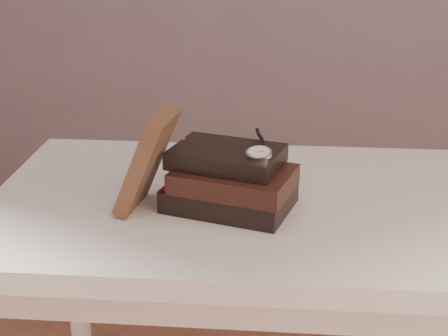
{
  "coord_description": "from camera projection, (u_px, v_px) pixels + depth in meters",
  "views": [
    {
      "loc": [
        0.03,
        -0.77,
        1.25
      ],
      "look_at": [
        -0.06,
        0.31,
        0.82
      ],
      "focal_mm": 52.61,
      "sensor_mm": 36.0,
      "label": 1
    }
  ],
  "objects": [
    {
      "name": "journal",
      "position": [
        147.0,
        161.0,
        1.15
      ],
      "size": [
        0.11,
        0.13,
        0.18
      ],
      "primitive_type": "cube",
      "rotation": [
        0.0,
        0.4,
        -0.15
      ],
      "color": "#432919",
      "rests_on": "table"
    },
    {
      "name": "book_stack",
      "position": [
        230.0,
        181.0,
        1.17
      ],
      "size": [
        0.25,
        0.21,
        0.11
      ],
      "color": "black",
      "rests_on": "table"
    },
    {
      "name": "table",
      "position": [
        256.0,
        242.0,
        1.26
      ],
      "size": [
        1.0,
        0.6,
        0.75
      ],
      "color": "silver",
      "rests_on": "ground"
    },
    {
      "name": "eyeglasses",
      "position": [
        206.0,
        156.0,
        1.26
      ],
      "size": [
        0.12,
        0.13,
        0.04
      ],
      "color": "silver",
      "rests_on": "book_stack"
    },
    {
      "name": "pocket_watch",
      "position": [
        259.0,
        151.0,
        1.12
      ],
      "size": [
        0.06,
        0.15,
        0.02
      ],
      "color": "silver",
      "rests_on": "book_stack"
    }
  ]
}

